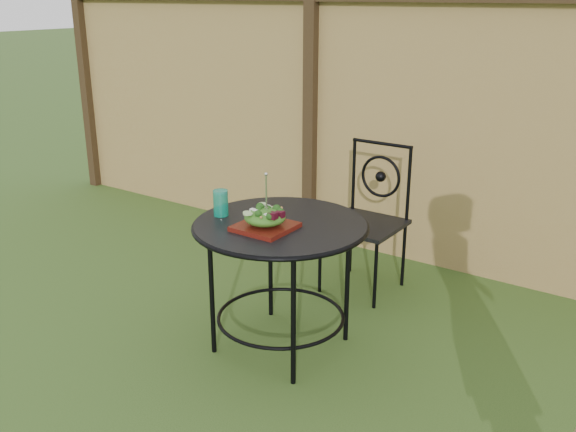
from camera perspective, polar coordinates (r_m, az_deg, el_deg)
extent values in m
cube|color=tan|center=(4.41, 16.79, 5.92)|extent=(8.00, 0.05, 1.80)
cube|color=black|center=(6.66, -17.43, 10.57)|extent=(0.09, 0.09, 1.90)
cube|color=black|center=(4.90, 2.03, 8.60)|extent=(0.09, 0.09, 1.90)
cylinder|color=black|center=(3.33, -0.67, -0.76)|extent=(0.90, 0.90, 0.02)
torus|color=black|center=(3.33, -0.67, -0.86)|extent=(0.92, 0.92, 0.02)
torus|color=black|center=(3.55, -0.64, -8.91)|extent=(0.70, 0.70, 0.02)
cylinder|color=black|center=(3.54, 5.29, -5.90)|extent=(0.03, 0.03, 0.71)
cylinder|color=black|center=(3.80, -1.58, -4.01)|extent=(0.03, 0.03, 0.71)
cylinder|color=black|center=(3.43, -6.79, -6.81)|extent=(0.03, 0.03, 0.71)
cylinder|color=black|center=(3.15, 0.48, -9.25)|extent=(0.03, 0.03, 0.71)
cube|color=black|center=(4.13, 6.74, -0.75)|extent=(0.46, 0.46, 0.03)
cylinder|color=black|center=(4.18, 8.38, 6.39)|extent=(0.42, 0.02, 0.02)
torus|color=black|center=(4.23, 8.24, 3.49)|extent=(0.28, 0.02, 0.28)
cylinder|color=black|center=(4.15, 2.86, -4.00)|extent=(0.02, 0.02, 0.44)
cylinder|color=black|center=(3.97, 7.77, -5.27)|extent=(0.02, 0.02, 0.44)
cylinder|color=black|center=(4.47, 5.59, -2.32)|extent=(0.02, 0.02, 0.44)
cylinder|color=black|center=(4.30, 10.23, -3.41)|extent=(0.02, 0.02, 0.44)
cylinder|color=black|center=(4.32, 5.86, 3.66)|extent=(0.02, 0.02, 0.50)
cylinder|color=black|center=(4.15, 10.68, 2.77)|extent=(0.02, 0.02, 0.50)
cube|color=#451009|center=(3.24, -2.04, -0.97)|extent=(0.27, 0.27, 0.02)
ellipsoid|color=#235614|center=(3.22, -2.05, -0.10)|extent=(0.21, 0.21, 0.08)
cylinder|color=silver|center=(3.17, -1.94, 2.08)|extent=(0.01, 0.01, 0.18)
cylinder|color=#0B886B|center=(3.44, -6.00, 1.16)|extent=(0.08, 0.08, 0.14)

